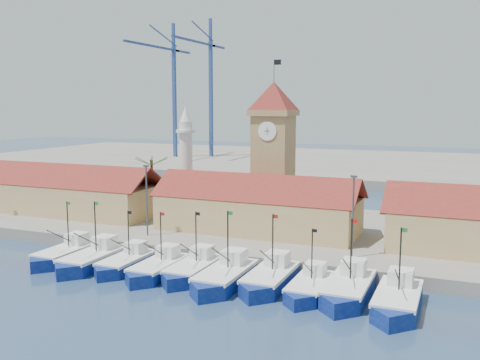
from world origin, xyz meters
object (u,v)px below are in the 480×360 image
at_px(boat_0, 64,255).
at_px(minaret, 186,159).
at_px(boat_5, 224,278).
at_px(clock_tower, 273,148).

xyz_separation_m(boat_0, minaret, (2.36, 25.40, 8.97)).
xyz_separation_m(boat_5, clock_tower, (-3.25, 23.97, 11.14)).
relative_size(boat_0, boat_5, 0.92).
xyz_separation_m(boat_0, boat_5, (20.61, -0.57, 0.06)).
distance_m(boat_0, minaret, 27.04).
bearing_deg(boat_5, clock_tower, 97.73).
bearing_deg(clock_tower, minaret, 172.39).
bearing_deg(boat_0, boat_5, -1.60).
height_order(boat_0, boat_5, boat_5).
xyz_separation_m(boat_5, minaret, (-18.25, 25.97, 8.91)).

